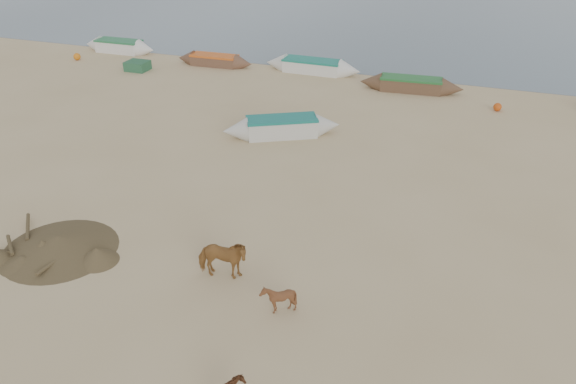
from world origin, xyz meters
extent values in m
plane|color=tan|center=(0.00, 0.00, 0.00)|extent=(140.00, 140.00, 0.00)
imported|color=olive|center=(-0.67, -0.18, 0.70)|extent=(1.75, 1.02, 1.39)
imported|color=brown|center=(1.51, -1.09, 0.47)|extent=(0.97, 0.89, 0.94)
cone|color=brown|center=(-6.49, -0.65, 0.27)|extent=(4.26, 4.26, 0.55)
cube|color=#285A3A|center=(-15.43, 18.00, 0.30)|extent=(1.40, 1.20, 0.60)
sphere|color=#C24912|center=(7.02, 18.03, 0.22)|extent=(0.44, 0.44, 0.44)
cube|color=slate|center=(-5.16, 22.17, 0.28)|extent=(1.20, 1.10, 0.56)
sphere|color=orange|center=(-20.74, 18.69, 0.24)|extent=(0.48, 0.48, 0.48)
camera|label=1|loc=(5.94, -12.75, 10.84)|focal=35.00mm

